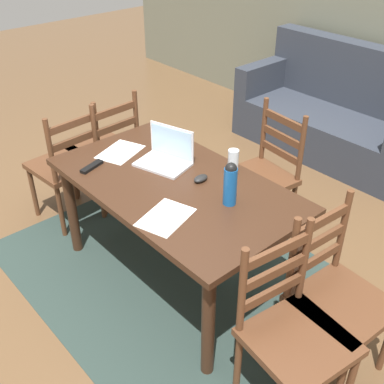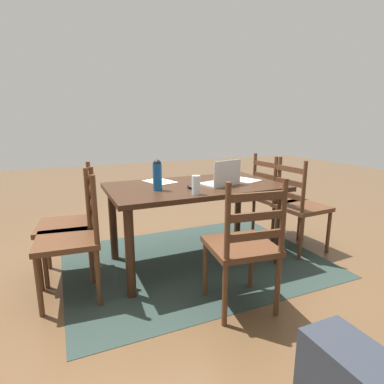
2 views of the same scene
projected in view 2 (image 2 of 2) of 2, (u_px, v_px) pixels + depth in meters
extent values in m
plane|color=brown|center=(195.00, 261.00, 2.92)|extent=(14.00, 14.00, 0.00)
cube|color=#283833|center=(195.00, 261.00, 2.92)|extent=(2.32, 1.73, 0.01)
cube|color=#382114|center=(195.00, 187.00, 2.76)|extent=(1.53, 0.88, 0.04)
cylinder|color=#382114|center=(238.00, 208.00, 3.43)|extent=(0.07, 0.07, 0.70)
cylinder|color=#382114|center=(113.00, 224.00, 2.89)|extent=(0.07, 0.07, 0.70)
cylinder|color=#382114|center=(280.00, 228.00, 2.79)|extent=(0.07, 0.07, 0.70)
cylinder|color=#382114|center=(130.00, 253.00, 2.25)|extent=(0.07, 0.07, 0.70)
cube|color=#56331E|center=(68.00, 240.00, 2.23)|extent=(0.47, 0.47, 0.04)
cylinder|color=#56331E|center=(39.00, 287.00, 2.05)|extent=(0.04, 0.04, 0.43)
cylinder|color=#56331E|center=(45.00, 263.00, 2.40)|extent=(0.04, 0.04, 0.43)
cylinder|color=#56331E|center=(98.00, 278.00, 2.17)|extent=(0.04, 0.04, 0.43)
cylinder|color=#56331E|center=(96.00, 256.00, 2.52)|extent=(0.04, 0.04, 0.43)
cylinder|color=#56331E|center=(95.00, 212.00, 2.07)|extent=(0.04, 0.04, 0.50)
cylinder|color=#56331E|center=(93.00, 199.00, 2.42)|extent=(0.04, 0.04, 0.50)
cube|color=#56331E|center=(95.00, 218.00, 2.27)|extent=(0.05, 0.36, 0.05)
cube|color=#56331E|center=(94.00, 201.00, 2.24)|extent=(0.05, 0.36, 0.05)
cube|color=#56331E|center=(92.00, 184.00, 2.21)|extent=(0.05, 0.36, 0.05)
cube|color=#56331E|center=(66.00, 226.00, 2.55)|extent=(0.50, 0.50, 0.04)
cylinder|color=#56331E|center=(39.00, 265.00, 2.37)|extent=(0.04, 0.04, 0.43)
cylinder|color=#56331E|center=(48.00, 246.00, 2.73)|extent=(0.04, 0.04, 0.43)
cylinder|color=#56331E|center=(91.00, 259.00, 2.47)|extent=(0.04, 0.04, 0.43)
cylinder|color=#56331E|center=(93.00, 241.00, 2.83)|extent=(0.04, 0.04, 0.43)
cylinder|color=#56331E|center=(88.00, 200.00, 2.37)|extent=(0.04, 0.04, 0.50)
cylinder|color=#56331E|center=(90.00, 190.00, 2.72)|extent=(0.04, 0.04, 0.50)
cube|color=#56331E|center=(90.00, 206.00, 2.57)|extent=(0.07, 0.36, 0.05)
cube|color=#56331E|center=(89.00, 192.00, 2.54)|extent=(0.07, 0.36, 0.05)
cube|color=#56331E|center=(88.00, 177.00, 2.51)|extent=(0.07, 0.36, 0.05)
cube|color=#56331E|center=(279.00, 199.00, 3.40)|extent=(0.47, 0.47, 0.04)
cylinder|color=#56331E|center=(278.00, 213.00, 3.71)|extent=(0.04, 0.04, 0.43)
cylinder|color=#56331E|center=(303.00, 222.00, 3.38)|extent=(0.04, 0.04, 0.43)
cylinder|color=#56331E|center=(253.00, 217.00, 3.53)|extent=(0.04, 0.04, 0.43)
cylinder|color=#56331E|center=(277.00, 227.00, 3.20)|extent=(0.04, 0.04, 0.43)
cylinder|color=#56331E|center=(255.00, 176.00, 3.42)|extent=(0.04, 0.04, 0.50)
cylinder|color=#56331E|center=(279.00, 182.00, 3.09)|extent=(0.04, 0.04, 0.50)
cube|color=#56331E|center=(266.00, 188.00, 3.28)|extent=(0.05, 0.36, 0.05)
cube|color=#56331E|center=(266.00, 176.00, 3.25)|extent=(0.05, 0.36, 0.05)
cube|color=#56331E|center=(267.00, 164.00, 3.22)|extent=(0.05, 0.36, 0.05)
cube|color=#56331E|center=(241.00, 246.00, 2.13)|extent=(0.49, 0.49, 0.04)
cylinder|color=#56331E|center=(205.00, 269.00, 2.31)|extent=(0.04, 0.04, 0.43)
cylinder|color=#56331E|center=(251.00, 262.00, 2.42)|extent=(0.04, 0.04, 0.43)
cylinder|color=#56331E|center=(225.00, 295.00, 1.96)|extent=(0.04, 0.04, 0.43)
cylinder|color=#56331E|center=(278.00, 286.00, 2.06)|extent=(0.04, 0.04, 0.43)
cylinder|color=#56331E|center=(227.00, 223.00, 1.84)|extent=(0.04, 0.04, 0.50)
cylinder|color=#56331E|center=(283.00, 218.00, 1.94)|extent=(0.04, 0.04, 0.50)
cube|color=#56331E|center=(255.00, 236.00, 1.91)|extent=(0.36, 0.07, 0.05)
cube|color=#56331E|center=(256.00, 216.00, 1.88)|extent=(0.36, 0.07, 0.05)
cube|color=#56331E|center=(257.00, 197.00, 1.86)|extent=(0.36, 0.07, 0.05)
cube|color=#56331E|center=(302.00, 207.00, 3.09)|extent=(0.47, 0.47, 0.04)
cylinder|color=#56331E|center=(299.00, 221.00, 3.39)|extent=(0.04, 0.04, 0.43)
cylinder|color=#56331E|center=(328.00, 232.00, 3.06)|extent=(0.04, 0.04, 0.43)
cylinder|color=#56331E|center=(273.00, 227.00, 3.22)|extent=(0.04, 0.04, 0.43)
cylinder|color=#56331E|center=(300.00, 239.00, 2.89)|extent=(0.04, 0.04, 0.43)
cylinder|color=#56331E|center=(275.00, 181.00, 3.11)|extent=(0.04, 0.04, 0.50)
cylinder|color=#56331E|center=(304.00, 188.00, 2.78)|extent=(0.04, 0.04, 0.50)
cube|color=#56331E|center=(288.00, 195.00, 2.97)|extent=(0.05, 0.36, 0.05)
cube|color=#56331E|center=(289.00, 182.00, 2.94)|extent=(0.05, 0.36, 0.05)
cube|color=#56331E|center=(290.00, 169.00, 2.91)|extent=(0.05, 0.36, 0.05)
cube|color=silver|center=(219.00, 184.00, 2.77)|extent=(0.37, 0.30, 0.02)
cube|color=silver|center=(227.00, 173.00, 2.66)|extent=(0.31, 0.10, 0.21)
cube|color=#A5CCEA|center=(227.00, 173.00, 2.67)|extent=(0.29, 0.09, 0.19)
cylinder|color=#145199|center=(157.00, 177.00, 2.51)|extent=(0.07, 0.07, 0.22)
sphere|color=black|center=(157.00, 164.00, 2.48)|extent=(0.07, 0.07, 0.07)
cylinder|color=silver|center=(196.00, 185.00, 2.37)|extent=(0.07, 0.07, 0.15)
ellipsoid|color=black|center=(191.00, 186.00, 2.60)|extent=(0.07, 0.10, 0.03)
cube|color=black|center=(225.00, 175.00, 3.18)|extent=(0.09, 0.18, 0.02)
cube|color=white|center=(243.00, 180.00, 2.98)|extent=(0.30, 0.35, 0.00)
cube|color=white|center=(160.00, 181.00, 2.89)|extent=(0.29, 0.35, 0.00)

